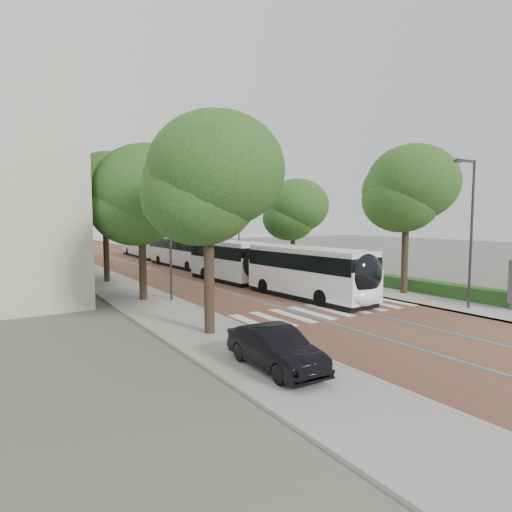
{
  "coord_description": "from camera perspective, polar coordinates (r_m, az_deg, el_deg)",
  "views": [
    {
      "loc": [
        -15.49,
        -16.24,
        5.0
      ],
      "look_at": [
        0.47,
        8.79,
        2.4
      ],
      "focal_mm": 30.0,
      "sensor_mm": 36.0,
      "label": 1
    }
  ],
  "objects": [
    {
      "name": "sidewalk_left",
      "position": [
        57.02,
        -24.34,
        -0.41
      ],
      "size": [
        4.0,
        140.0,
        0.12
      ],
      "primitive_type": "cube",
      "color": "gray",
      "rests_on": "ground"
    },
    {
      "name": "streetlight_far",
      "position": [
        44.17,
        -2.5,
        4.76
      ],
      "size": [
        1.82,
        0.2,
        8.0
      ],
      "color": "#303033",
      "rests_on": "sidewalk_right"
    },
    {
      "name": "bus_queued_1",
      "position": [
        57.28,
        -14.58,
        1.46
      ],
      "size": [
        2.79,
        12.45,
        3.2
      ],
      "rotation": [
        0.0,
        0.0,
        -0.02
      ],
      "color": "white",
      "rests_on": "ground"
    },
    {
      "name": "road",
      "position": [
        58.54,
        -17.06,
        -0.11
      ],
      "size": [
        11.0,
        140.0,
        0.02
      ],
      "primitive_type": "cube",
      "color": "brown",
      "rests_on": "ground"
    },
    {
      "name": "ground",
      "position": [
        22.99,
        10.96,
        -7.65
      ],
      "size": [
        160.0,
        160.0,
        0.0
      ],
      "primitive_type": "plane",
      "color": "#51544C",
      "rests_on": "ground"
    },
    {
      "name": "zebra_crossing",
      "position": [
        23.83,
        9.64,
        -7.11
      ],
      "size": [
        10.55,
        3.6,
        0.01
      ],
      "color": "silver",
      "rests_on": "ground"
    },
    {
      "name": "hedge",
      "position": [
        29.81,
        23.81,
        -4.07
      ],
      "size": [
        1.2,
        14.0,
        0.8
      ],
      "primitive_type": "cube",
      "color": "#193E15",
      "rests_on": "sidewalk_right"
    },
    {
      "name": "kerb_right",
      "position": [
        60.26,
        -11.93,
        0.19
      ],
      "size": [
        0.2,
        140.0,
        0.14
      ],
      "primitive_type": "cube",
      "color": "gray",
      "rests_on": "ground"
    },
    {
      "name": "trees_right",
      "position": [
        45.25,
        -1.69,
        6.54
      ],
      "size": [
        5.93,
        47.88,
        9.45
      ],
      "color": "black",
      "rests_on": "ground"
    },
    {
      "name": "bus_queued_0",
      "position": [
        44.24,
        -9.46,
        0.56
      ],
      "size": [
        2.86,
        12.46,
        3.2
      ],
      "rotation": [
        0.0,
        0.0,
        0.03
      ],
      "color": "white",
      "rests_on": "ground"
    },
    {
      "name": "trees_left",
      "position": [
        40.41,
        -21.26,
        6.93
      ],
      "size": [
        6.34,
        60.54,
        9.56
      ],
      "color": "black",
      "rests_on": "ground"
    },
    {
      "name": "lane_line_left",
      "position": [
        58.14,
        -18.58,
        -0.17
      ],
      "size": [
        0.12,
        126.0,
        0.01
      ],
      "primitive_type": "cube",
      "color": "#2786C3",
      "rests_on": "road"
    },
    {
      "name": "sidewalk_right",
      "position": [
        60.96,
        -10.26,
        0.27
      ],
      "size": [
        4.0,
        140.0,
        0.12
      ],
      "primitive_type": "cube",
      "color": "gray",
      "rests_on": "ground"
    },
    {
      "name": "lead_bus",
      "position": [
        29.76,
        1.96,
        -1.5
      ],
      "size": [
        3.64,
        18.51,
        3.2
      ],
      "rotation": [
        0.0,
        0.0,
        0.06
      ],
      "color": "black",
      "rests_on": "ground"
    },
    {
      "name": "lamp_post_left",
      "position": [
        26.01,
        -11.36,
        2.97
      ],
      "size": [
        0.14,
        0.14,
        8.0
      ],
      "primitive_type": "cylinder",
      "color": "#303033",
      "rests_on": "sidewalk_left"
    },
    {
      "name": "parked_car",
      "position": [
        14.17,
        2.61,
        -12.21
      ],
      "size": [
        1.58,
        4.2,
        1.37
      ],
      "primitive_type": "imported",
      "rotation": [
        0.0,
        0.0,
        -0.03
      ],
      "color": "black",
      "rests_on": "sidewalk_left"
    },
    {
      "name": "streetlight_near",
      "position": [
        25.77,
        26.64,
        4.07
      ],
      "size": [
        1.82,
        0.2,
        8.0
      ],
      "color": "#303033",
      "rests_on": "sidewalk_right"
    },
    {
      "name": "lane_line_right",
      "position": [
        58.99,
        -15.57,
        -0.02
      ],
      "size": [
        0.12,
        126.0,
        0.01
      ],
      "primitive_type": "cube",
      "color": "#2786C3",
      "rests_on": "road"
    },
    {
      "name": "kerb_left",
      "position": [
        57.31,
        -22.47,
        -0.32
      ],
      "size": [
        0.2,
        140.0,
        0.14
      ],
      "primitive_type": "cube",
      "color": "gray",
      "rests_on": "ground"
    }
  ]
}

